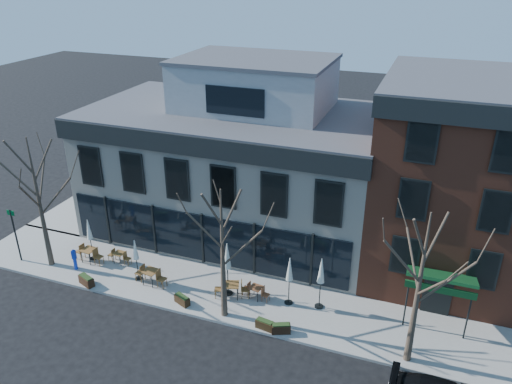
% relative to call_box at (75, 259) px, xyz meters
% --- Properties ---
extents(ground, '(120.00, 120.00, 0.00)m').
position_rel_call_box_xyz_m(ground, '(6.78, 3.13, -0.86)').
color(ground, black).
rests_on(ground, ground).
extents(sidewalk_front, '(33.50, 4.70, 0.15)m').
position_rel_call_box_xyz_m(sidewalk_front, '(10.03, 0.98, -0.79)').
color(sidewalk_front, gray).
rests_on(sidewalk_front, ground).
extents(sidewalk_side, '(4.50, 12.00, 0.15)m').
position_rel_call_box_xyz_m(sidewalk_side, '(-4.47, 9.13, -0.79)').
color(sidewalk_side, gray).
rests_on(sidewalk_side, ground).
extents(corner_building, '(18.39, 10.39, 11.10)m').
position_rel_call_box_xyz_m(corner_building, '(6.86, 8.20, 3.86)').
color(corner_building, silver).
rests_on(corner_building, ground).
extents(red_brick_building, '(8.20, 11.78, 11.18)m').
position_rel_call_box_xyz_m(red_brick_building, '(19.78, 8.12, 4.78)').
color(red_brick_building, brown).
rests_on(red_brick_building, ground).
extents(tree_corner, '(3.93, 3.98, 7.92)m').
position_rel_call_box_xyz_m(tree_corner, '(-1.70, -0.07, 3.39)').
color(tree_corner, '#382B21').
rests_on(tree_corner, sidewalk_front).
extents(tree_mid, '(3.50, 3.55, 7.04)m').
position_rel_call_box_xyz_m(tree_mid, '(9.80, -0.77, 2.93)').
color(tree_mid, '#382B21').
rests_on(tree_mid, sidewalk_front).
extents(tree_right, '(3.72, 3.77, 7.48)m').
position_rel_call_box_xyz_m(tree_right, '(18.80, -0.77, 3.16)').
color(tree_right, '#382B21').
rests_on(tree_right, sidewalk_front).
extents(sign_pole, '(0.50, 0.10, 3.40)m').
position_rel_call_box_xyz_m(sign_pole, '(-3.72, -0.37, 1.21)').
color(sign_pole, black).
rests_on(sign_pole, sidewalk_front).
extents(call_box, '(0.27, 0.27, 1.34)m').
position_rel_call_box_xyz_m(call_box, '(0.00, 0.00, 0.00)').
color(call_box, '#0D2DB3').
rests_on(call_box, sidewalk_front).
extents(cafe_set_0, '(1.97, 0.85, 1.02)m').
position_rel_call_box_xyz_m(cafe_set_0, '(0.25, 0.97, -0.19)').
color(cafe_set_0, brown).
rests_on(cafe_set_0, sidewalk_front).
extents(cafe_set_1, '(1.56, 0.65, 0.82)m').
position_rel_call_box_xyz_m(cafe_set_1, '(2.01, 1.48, -0.29)').
color(cafe_set_1, brown).
rests_on(cafe_set_1, sidewalk_front).
extents(cafe_set_2, '(2.00, 0.85, 1.04)m').
position_rel_call_box_xyz_m(cafe_set_2, '(4.89, 0.27, -0.18)').
color(cafe_set_2, brown).
rests_on(cafe_set_2, sidewalk_front).
extents(cafe_set_3, '(1.95, 1.09, 1.00)m').
position_rel_call_box_xyz_m(cafe_set_3, '(9.58, 0.71, -0.20)').
color(cafe_set_3, brown).
rests_on(cafe_set_3, sidewalk_front).
extents(cafe_set_4, '(1.63, 0.73, 0.84)m').
position_rel_call_box_xyz_m(cafe_set_4, '(10.80, 1.08, -0.28)').
color(cafe_set_4, brown).
rests_on(cafe_set_4, sidewalk_front).
extents(umbrella_0, '(0.43, 0.43, 2.66)m').
position_rel_call_box_xyz_m(umbrella_0, '(0.25, 1.26, 1.17)').
color(umbrella_0, black).
rests_on(umbrella_0, sidewalk_front).
extents(umbrella_1, '(0.40, 0.40, 2.52)m').
position_rel_call_box_xyz_m(umbrella_1, '(3.95, 0.43, 1.06)').
color(umbrella_1, black).
rests_on(umbrella_1, sidewalk_front).
extents(umbrella_2, '(0.50, 0.50, 3.13)m').
position_rel_call_box_xyz_m(umbrella_2, '(9.26, 0.92, 1.50)').
color(umbrella_2, black).
rests_on(umbrella_2, sidewalk_front).
extents(umbrella_3, '(0.45, 0.45, 2.79)m').
position_rel_call_box_xyz_m(umbrella_3, '(12.57, 1.26, 1.26)').
color(umbrella_3, black).
rests_on(umbrella_3, sidewalk_front).
extents(umbrella_4, '(0.47, 0.47, 2.95)m').
position_rel_call_box_xyz_m(umbrella_4, '(14.15, 1.51, 1.37)').
color(umbrella_4, black).
rests_on(umbrella_4, sidewalk_front).
extents(planter_0, '(1.08, 0.74, 0.56)m').
position_rel_call_box_xyz_m(planter_0, '(1.57, -1.07, -0.43)').
color(planter_0, '#301D10').
rests_on(planter_0, sidewalk_front).
extents(planter_1, '(0.98, 0.69, 0.51)m').
position_rel_call_box_xyz_m(planter_1, '(7.35, -0.73, -0.46)').
color(planter_1, black).
rests_on(planter_1, sidewalk_front).
extents(planter_2, '(0.94, 0.50, 0.50)m').
position_rel_call_box_xyz_m(planter_2, '(12.06, -1.07, -0.46)').
color(planter_2, black).
rests_on(planter_2, sidewalk_front).
extents(planter_3, '(0.99, 0.71, 0.52)m').
position_rel_call_box_xyz_m(planter_3, '(12.89, -1.07, -0.46)').
color(planter_3, black).
rests_on(planter_3, sidewalk_front).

